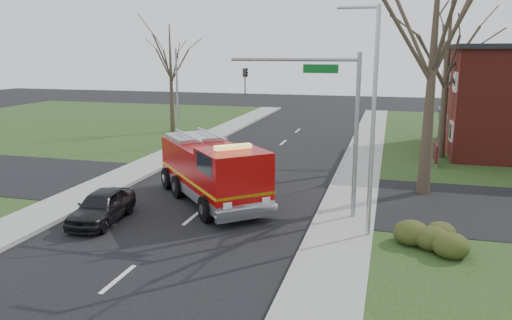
# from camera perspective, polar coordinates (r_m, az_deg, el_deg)

# --- Properties ---
(ground) EXTENTS (120.00, 120.00, 0.00)m
(ground) POSITION_cam_1_polar(r_m,az_deg,el_deg) (21.24, -7.23, -6.53)
(ground) COLOR black
(ground) RESTS_ON ground
(sidewalk_right) EXTENTS (2.40, 80.00, 0.15)m
(sidewalk_right) POSITION_cam_1_polar(r_m,az_deg,el_deg) (19.79, 9.77, -7.82)
(sidewalk_right) COLOR gray
(sidewalk_right) RESTS_ON ground
(sidewalk_left) EXTENTS (2.40, 80.00, 0.15)m
(sidewalk_left) POSITION_cam_1_polar(r_m,az_deg,el_deg) (24.19, -21.00, -4.73)
(sidewalk_left) COLOR gray
(sidewalk_left) RESTS_ON ground
(health_center_sign) EXTENTS (0.12, 2.00, 1.40)m
(health_center_sign) POSITION_cam_1_polar(r_m,az_deg,el_deg) (31.71, 19.83, 0.80)
(health_center_sign) COLOR #420F11
(health_center_sign) RESTS_ON ground
(hedge_corner) EXTENTS (2.80, 2.00, 0.90)m
(hedge_corner) POSITION_cam_1_polar(r_m,az_deg,el_deg) (18.66, 18.18, -7.90)
(hedge_corner) COLOR #273212
(hedge_corner) RESTS_ON lawn_right
(bare_tree_near) EXTENTS (6.00, 6.00, 12.00)m
(bare_tree_near) POSITION_cam_1_polar(r_m,az_deg,el_deg) (24.59, 19.72, 13.00)
(bare_tree_near) COLOR #352A1F
(bare_tree_near) RESTS_ON ground
(bare_tree_far) EXTENTS (5.25, 5.25, 10.50)m
(bare_tree_far) POSITION_cam_1_polar(r_m,az_deg,el_deg) (33.68, 21.08, 10.97)
(bare_tree_far) COLOR #352A1F
(bare_tree_far) RESTS_ON ground
(bare_tree_left) EXTENTS (4.50, 4.50, 9.00)m
(bare_tree_left) POSITION_cam_1_polar(r_m,az_deg,el_deg) (42.46, -9.73, 10.49)
(bare_tree_left) COLOR #352A1F
(bare_tree_left) RESTS_ON ground
(traffic_signal_mast) EXTENTS (5.29, 0.18, 6.80)m
(traffic_signal_mast) POSITION_cam_1_polar(r_m,az_deg,el_deg) (20.31, 7.87, 6.22)
(traffic_signal_mast) COLOR gray
(traffic_signal_mast) RESTS_ON ground
(streetlight_pole) EXTENTS (1.48, 0.16, 8.40)m
(streetlight_pole) POSITION_cam_1_polar(r_m,az_deg,el_deg) (18.19, 13.08, 4.81)
(streetlight_pole) COLOR #B7BABF
(streetlight_pole) RESTS_ON ground
(utility_pole_far) EXTENTS (0.14, 0.14, 7.00)m
(utility_pole_far) POSITION_cam_1_polar(r_m,az_deg,el_deg) (35.81, -8.97, 6.88)
(utility_pole_far) COLOR gray
(utility_pole_far) RESTS_ON ground
(fire_engine) EXTENTS (6.98, 7.47, 3.08)m
(fire_engine) POSITION_cam_1_polar(r_m,az_deg,el_deg) (22.95, -4.98, -1.40)
(fire_engine) COLOR #9B0707
(fire_engine) RESTS_ON ground
(parked_car_maroon) EXTENTS (1.90, 4.02, 1.33)m
(parked_car_maroon) POSITION_cam_1_polar(r_m,az_deg,el_deg) (21.31, -17.20, -5.06)
(parked_car_maroon) COLOR black
(parked_car_maroon) RESTS_ON ground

